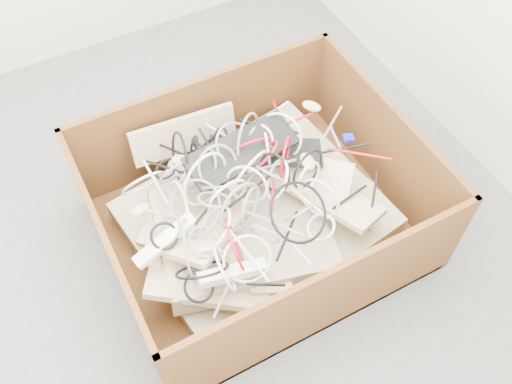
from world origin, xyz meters
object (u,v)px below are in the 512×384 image
cardboard_box (254,219)px  vga_plug (348,138)px  power_strip_left (165,240)px  power_strip_right (233,273)px

cardboard_box → vga_plug: cardboard_box is taller
cardboard_box → power_strip_left: cardboard_box is taller
cardboard_box → power_strip_left: (-0.43, -0.07, 0.24)m
cardboard_box → power_strip_right: (-0.25, -0.30, 0.20)m
power_strip_left → vga_plug: size_ratio=6.38×
power_strip_right → vga_plug: 0.83m
power_strip_left → vga_plug: (0.93, 0.11, -0.01)m
power_strip_right → vga_plug: size_ratio=6.20×
cardboard_box → power_strip_left: size_ratio=4.67×
cardboard_box → power_strip_left: 0.50m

